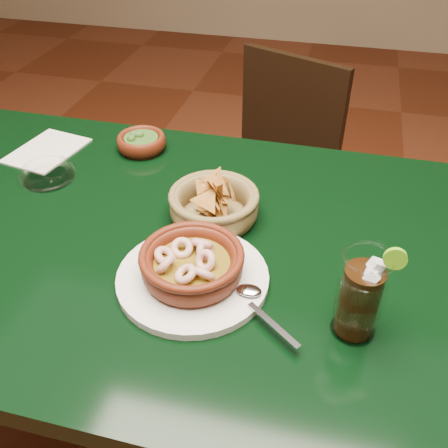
% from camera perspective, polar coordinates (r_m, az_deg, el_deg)
% --- Properties ---
extents(ground, '(7.00, 7.00, 0.00)m').
position_cam_1_polar(ground, '(1.53, -5.32, -23.24)').
color(ground, '#471C0C').
rests_on(ground, ground).
extents(dining_table, '(1.20, 0.80, 0.75)m').
position_cam_1_polar(dining_table, '(1.02, -7.43, -5.21)').
color(dining_table, black).
rests_on(dining_table, ground).
extents(dining_chair, '(0.50, 0.50, 0.83)m').
position_cam_1_polar(dining_chair, '(1.65, 5.19, 5.29)').
color(dining_chair, black).
rests_on(dining_chair, ground).
extents(shrimp_plate, '(0.32, 0.25, 0.07)m').
position_cam_1_polar(shrimp_plate, '(0.82, -3.64, -4.95)').
color(shrimp_plate, silver).
rests_on(shrimp_plate, dining_table).
extents(chip_basket, '(0.21, 0.21, 0.13)m').
position_cam_1_polar(chip_basket, '(0.96, -1.14, 2.23)').
color(chip_basket, olive).
rests_on(chip_basket, dining_table).
extents(guacamole_ramekin, '(0.13, 0.13, 0.05)m').
position_cam_1_polar(guacamole_ramekin, '(1.21, -9.45, 9.28)').
color(guacamole_ramekin, '#47170A').
rests_on(guacamole_ramekin, dining_table).
extents(cola_drink, '(0.15, 0.15, 0.17)m').
position_cam_1_polar(cola_drink, '(0.74, 15.30, -7.95)').
color(cola_drink, white).
rests_on(cola_drink, dining_table).
extents(glass_ashtray, '(0.13, 0.13, 0.03)m').
position_cam_1_polar(glass_ashtray, '(1.15, -19.53, 5.48)').
color(glass_ashtray, white).
rests_on(glass_ashtray, dining_table).
extents(paper_menu, '(0.16, 0.20, 0.00)m').
position_cam_1_polar(paper_menu, '(1.26, -19.59, 7.92)').
color(paper_menu, beige).
rests_on(paper_menu, dining_table).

